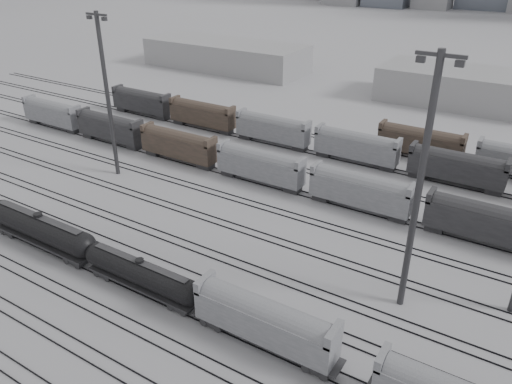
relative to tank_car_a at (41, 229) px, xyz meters
The scene contains 11 objects.
ground 22.94m from the tank_car_a, ahead, with size 900.00×900.00×0.00m, color #B9B9BE.
tracks 28.23m from the tank_car_a, 35.94° to the left, with size 220.00×71.50×0.16m.
tank_car_a is the anchor object (origin of this frame).
tank_car_b 17.19m from the tank_car_a, ahead, with size 16.55×2.76×4.09m.
hopper_car_a 33.22m from the tank_car_a, ahead, with size 14.76×2.93×5.28m.
light_mast_b 25.48m from the tank_car_a, 112.04° to the left, with size 4.20×0.67×26.22m.
light_mast_c 46.10m from the tank_car_a, 17.34° to the left, with size 4.37×0.70×27.30m.
bg_string_near 43.67m from the tank_car_a, 45.22° to the left, with size 151.00×3.00×5.60m.
bg_string_mid 62.21m from the tank_car_a, 49.07° to the left, with size 151.00×3.00×5.60m.
warehouse_left 101.12m from the tank_car_a, 111.61° to the left, with size 50.00×18.00×8.00m, color #99989B.
warehouse_mid 99.55m from the tank_car_a, 70.79° to the left, with size 40.00×18.00×8.00m, color #99989B.
Camera 1 is at (29.21, -30.65, 35.57)m, focal length 35.00 mm.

